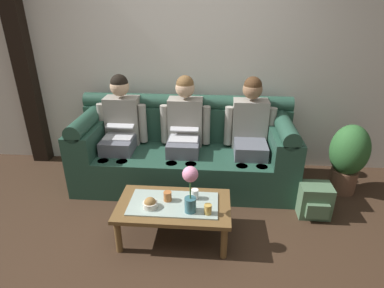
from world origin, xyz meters
name	(u,v)px	position (x,y,z in m)	size (l,w,h in m)	color
ground_plane	(172,250)	(0.00, 0.00, 0.00)	(14.00, 14.00, 0.00)	#382619
back_wall_patterned	(188,47)	(0.00, 1.70, 1.45)	(6.00, 0.12, 2.90)	silver
timber_pillar	(21,47)	(-1.95, 1.58, 1.45)	(0.20, 0.20, 2.90)	black
couch	(185,151)	(0.00, 1.17, 0.37)	(2.40, 0.88, 0.96)	#234738
person_left	(121,126)	(-0.72, 1.17, 0.66)	(0.56, 0.67, 1.22)	#595B66
person_middle	(185,128)	(0.00, 1.17, 0.66)	(0.56, 0.67, 1.22)	#595B66
person_right	(250,130)	(0.72, 1.17, 0.66)	(0.56, 0.67, 1.22)	#595B66
coffee_table	(174,208)	(0.00, 0.18, 0.30)	(0.98, 0.55, 0.35)	brown
flower_vase	(190,186)	(0.15, 0.08, 0.60)	(0.13, 0.13, 0.42)	#336672
snack_bowl	(150,204)	(-0.19, 0.11, 0.39)	(0.12, 0.12, 0.10)	silver
cup_near_left	(168,196)	(-0.06, 0.22, 0.40)	(0.07, 0.07, 0.09)	#B26633
cup_near_right	(208,209)	(0.30, 0.06, 0.40)	(0.06, 0.06, 0.08)	gold
cup_far_center	(195,194)	(0.18, 0.27, 0.40)	(0.06, 0.06, 0.09)	white
backpack_right	(314,201)	(1.33, 0.60, 0.16)	(0.30, 0.28, 0.33)	#4C6B4C
potted_plant	(348,156)	(1.77, 1.07, 0.43)	(0.40, 0.40, 0.78)	brown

